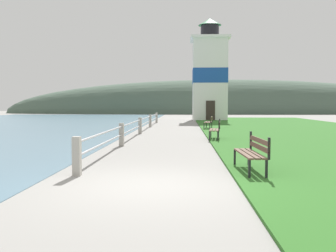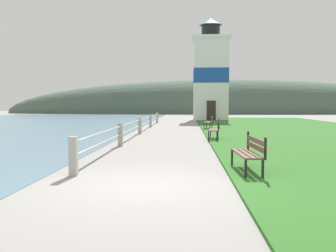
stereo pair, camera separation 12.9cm
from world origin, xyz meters
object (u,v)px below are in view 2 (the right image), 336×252
object	(u,v)px
park_bench_near	(250,151)
park_bench_far	(210,121)
lighthouse	(210,75)
park_bench_midway	(215,128)

from	to	relation	value
park_bench_near	park_bench_far	xyz separation A→B (m)	(-0.02, 15.64, 0.00)
park_bench_far	park_bench_near	bearing A→B (deg)	97.96
park_bench_near	park_bench_far	world-z (taller)	same
park_bench_near	lighthouse	xyz separation A→B (m)	(0.90, 29.95, 4.11)
park_bench_near	park_bench_midway	bearing A→B (deg)	-91.23
park_bench_midway	lighthouse	world-z (taller)	lighthouse
park_bench_near	park_bench_midway	size ratio (longest dim) A/B	1.06
park_bench_midway	park_bench_near	bearing A→B (deg)	97.44
park_bench_midway	park_bench_far	size ratio (longest dim) A/B	0.91
park_bench_midway	lighthouse	xyz separation A→B (m)	(1.09, 21.64, 4.11)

